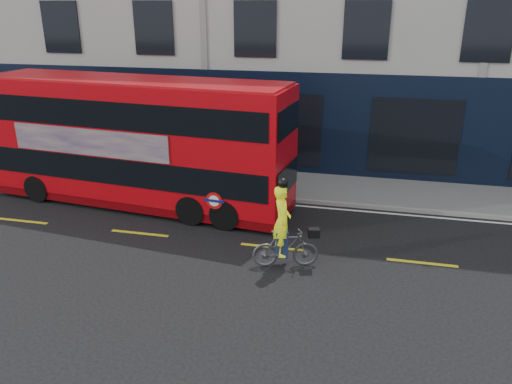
% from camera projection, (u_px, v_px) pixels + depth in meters
% --- Properties ---
extents(ground, '(120.00, 120.00, 0.00)m').
position_uv_depth(ground, '(115.00, 257.00, 13.38)').
color(ground, black).
rests_on(ground, ground).
extents(pavement, '(60.00, 3.00, 0.12)m').
position_uv_depth(pavement, '(196.00, 178.00, 19.28)').
color(pavement, slate).
rests_on(pavement, ground).
extents(kerb, '(60.00, 0.12, 0.13)m').
position_uv_depth(kerb, '(182.00, 191.00, 17.91)').
color(kerb, gray).
rests_on(kerb, ground).
extents(road_edge_line, '(58.00, 0.10, 0.01)m').
position_uv_depth(road_edge_line, '(179.00, 195.00, 17.66)').
color(road_edge_line, silver).
rests_on(road_edge_line, ground).
extents(lane_dashes, '(58.00, 0.12, 0.01)m').
position_uv_depth(lane_dashes, '(140.00, 233.00, 14.74)').
color(lane_dashes, gold).
rests_on(lane_dashes, ground).
extents(bus, '(10.54, 3.45, 4.17)m').
position_uv_depth(bus, '(137.00, 142.00, 16.29)').
color(bus, '#BE070F').
rests_on(bus, ground).
extents(cyclist, '(1.76, 0.91, 2.42)m').
position_uv_depth(cyclist, '(284.00, 237.00, 12.61)').
color(cyclist, '#4D4F53').
rests_on(cyclist, ground).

